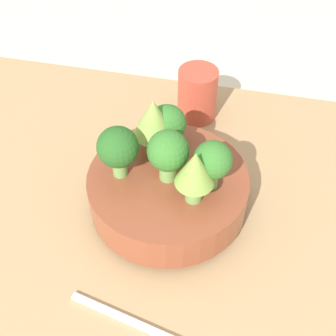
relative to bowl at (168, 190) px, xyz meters
name	(u,v)px	position (x,y,z in m)	size (l,w,h in m)	color
ground_plane	(146,234)	(-0.03, -0.04, -0.07)	(6.00, 6.00, 0.00)	beige
table	(146,229)	(-0.03, -0.04, -0.06)	(0.93, 0.78, 0.03)	tan
bowl	(168,190)	(0.00, 0.00, 0.00)	(0.25, 0.25, 0.07)	brown
broccoli_floret_right	(213,161)	(0.07, 0.00, 0.08)	(0.06, 0.06, 0.08)	#6BA34C
romanesco_piece_near	(195,171)	(0.05, -0.03, 0.09)	(0.06, 0.06, 0.09)	#7AB256
broccoli_floret_back	(167,124)	(-0.02, 0.07, 0.07)	(0.06, 0.06, 0.07)	#7AB256
broccoli_floret_center	(168,152)	(0.00, 0.00, 0.08)	(0.06, 0.06, 0.09)	#7AB256
romanesco_piece_far	(154,119)	(-0.04, 0.06, 0.10)	(0.07, 0.07, 0.10)	#6BA34C
broccoli_floret_left	(118,148)	(-0.07, -0.01, 0.09)	(0.06, 0.06, 0.09)	#7AB256
cup	(197,94)	(0.00, 0.24, 0.01)	(0.08, 0.08, 0.10)	#C64C38
fork	(135,323)	(0.00, -0.21, -0.04)	(0.20, 0.05, 0.01)	silver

